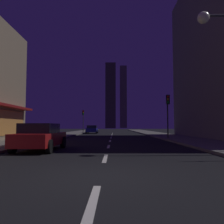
{
  "coord_description": "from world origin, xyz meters",
  "views": [
    {
      "loc": [
        0.37,
        -5.73,
        1.31
      ],
      "look_at": [
        0.0,
        28.38,
        3.52
      ],
      "focal_mm": 35.13,
      "sensor_mm": 36.0,
      "label": 1
    }
  ],
  "objects_px": {
    "street_lamp_right": "(221,46)",
    "traffic_light_near_right": "(168,106)",
    "car_parked_near": "(41,137)",
    "traffic_light_far_left": "(83,116)",
    "fire_hydrant_far_left": "(59,134)",
    "car_parked_far": "(92,129)"
  },
  "relations": [
    {
      "from": "car_parked_near",
      "to": "car_parked_far",
      "type": "distance_m",
      "value": 27.22
    },
    {
      "from": "traffic_light_near_right",
      "to": "traffic_light_far_left",
      "type": "xyz_separation_m",
      "value": [
        -11.0,
        20.07,
        0.0
      ]
    },
    {
      "from": "car_parked_far",
      "to": "car_parked_near",
      "type": "bearing_deg",
      "value": -90.0
    },
    {
      "from": "traffic_light_near_right",
      "to": "traffic_light_far_left",
      "type": "height_order",
      "value": "same"
    },
    {
      "from": "car_parked_near",
      "to": "fire_hydrant_far_left",
      "type": "distance_m",
      "value": 13.18
    },
    {
      "from": "car_parked_near",
      "to": "traffic_light_far_left",
      "type": "distance_m",
      "value": 29.39
    },
    {
      "from": "traffic_light_near_right",
      "to": "street_lamp_right",
      "type": "xyz_separation_m",
      "value": [
        -0.12,
        -10.84,
        1.87
      ]
    },
    {
      "from": "car_parked_near",
      "to": "traffic_light_far_left",
      "type": "bearing_deg",
      "value": 93.72
    },
    {
      "from": "car_parked_near",
      "to": "fire_hydrant_far_left",
      "type": "bearing_deg",
      "value": 100.05
    },
    {
      "from": "car_parked_far",
      "to": "street_lamp_right",
      "type": "relative_size",
      "value": 0.64
    },
    {
      "from": "car_parked_near",
      "to": "traffic_light_far_left",
      "type": "height_order",
      "value": "traffic_light_far_left"
    },
    {
      "from": "car_parked_far",
      "to": "street_lamp_right",
      "type": "bearing_deg",
      "value": -72.74
    },
    {
      "from": "fire_hydrant_far_left",
      "to": "street_lamp_right",
      "type": "relative_size",
      "value": 0.1
    },
    {
      "from": "car_parked_far",
      "to": "street_lamp_right",
      "type": "height_order",
      "value": "street_lamp_right"
    },
    {
      "from": "fire_hydrant_far_left",
      "to": "traffic_light_near_right",
      "type": "distance_m",
      "value": 12.33
    },
    {
      "from": "fire_hydrant_far_left",
      "to": "car_parked_far",
      "type": "bearing_deg",
      "value": 80.83
    },
    {
      "from": "car_parked_near",
      "to": "car_parked_far",
      "type": "height_order",
      "value": "same"
    },
    {
      "from": "car_parked_far",
      "to": "traffic_light_near_right",
      "type": "xyz_separation_m",
      "value": [
        9.1,
        -18.06,
        2.45
      ]
    },
    {
      "from": "car_parked_far",
      "to": "fire_hydrant_far_left",
      "type": "bearing_deg",
      "value": -99.17
    },
    {
      "from": "car_parked_far",
      "to": "traffic_light_far_left",
      "type": "relative_size",
      "value": 1.01
    },
    {
      "from": "street_lamp_right",
      "to": "traffic_light_near_right",
      "type": "bearing_deg",
      "value": 89.36
    },
    {
      "from": "car_parked_far",
      "to": "traffic_light_near_right",
      "type": "bearing_deg",
      "value": -63.25
    }
  ]
}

